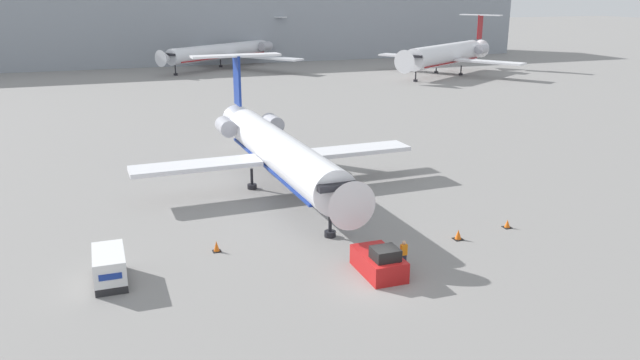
{
  "coord_description": "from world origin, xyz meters",
  "views": [
    {
      "loc": [
        -14.31,
        -29.63,
        16.26
      ],
      "look_at": [
        0.0,
        9.88,
        3.4
      ],
      "focal_mm": 35.0,
      "sensor_mm": 36.0,
      "label": 1
    }
  ],
  "objects_px": {
    "worker_near_tug": "(404,254)",
    "traffic_cone_right": "(458,235)",
    "airplane_main": "(278,150)",
    "traffic_cone_left": "(216,246)",
    "luggage_cart": "(109,267)",
    "airplane_parked_far_right": "(447,54)",
    "pushback_tug": "(379,262)",
    "airplane_parked_far_left": "(224,51)",
    "traffic_cone_mid": "(507,224)"
  },
  "relations": [
    {
      "from": "traffic_cone_mid",
      "to": "pushback_tug",
      "type": "bearing_deg",
      "value": -162.74
    },
    {
      "from": "traffic_cone_right",
      "to": "airplane_parked_far_right",
      "type": "bearing_deg",
      "value": 59.68
    },
    {
      "from": "traffic_cone_left",
      "to": "traffic_cone_mid",
      "type": "bearing_deg",
      "value": -8.03
    },
    {
      "from": "worker_near_tug",
      "to": "traffic_cone_mid",
      "type": "xyz_separation_m",
      "value": [
        10.07,
        3.49,
        -0.66
      ]
    },
    {
      "from": "airplane_parked_far_left",
      "to": "airplane_main",
      "type": "bearing_deg",
      "value": -98.62
    },
    {
      "from": "luggage_cart",
      "to": "airplane_parked_far_left",
      "type": "bearing_deg",
      "value": 74.73
    },
    {
      "from": "traffic_cone_left",
      "to": "traffic_cone_right",
      "type": "relative_size",
      "value": 1.05
    },
    {
      "from": "airplane_main",
      "to": "traffic_cone_right",
      "type": "distance_m",
      "value": 17.29
    },
    {
      "from": "traffic_cone_right",
      "to": "airplane_parked_far_left",
      "type": "height_order",
      "value": "airplane_parked_far_left"
    },
    {
      "from": "worker_near_tug",
      "to": "traffic_cone_left",
      "type": "distance_m",
      "value": 12.06
    },
    {
      "from": "pushback_tug",
      "to": "worker_near_tug",
      "type": "relative_size",
      "value": 2.2
    },
    {
      "from": "pushback_tug",
      "to": "airplane_main",
      "type": "bearing_deg",
      "value": 93.17
    },
    {
      "from": "traffic_cone_left",
      "to": "airplane_parked_far_right",
      "type": "height_order",
      "value": "airplane_parked_far_right"
    },
    {
      "from": "airplane_main",
      "to": "traffic_cone_mid",
      "type": "xyz_separation_m",
      "value": [
        12.78,
        -14.14,
        -3.14
      ]
    },
    {
      "from": "worker_near_tug",
      "to": "traffic_cone_right",
      "type": "distance_m",
      "value": 6.29
    },
    {
      "from": "traffic_cone_right",
      "to": "airplane_parked_far_right",
      "type": "relative_size",
      "value": 0.02
    },
    {
      "from": "airplane_parked_far_left",
      "to": "traffic_cone_right",
      "type": "bearing_deg",
      "value": -92.68
    },
    {
      "from": "pushback_tug",
      "to": "traffic_cone_left",
      "type": "bearing_deg",
      "value": 142.48
    },
    {
      "from": "pushback_tug",
      "to": "luggage_cart",
      "type": "xyz_separation_m",
      "value": [
        -15.13,
        4.26,
        0.2
      ]
    },
    {
      "from": "traffic_cone_right",
      "to": "luggage_cart",
      "type": "bearing_deg",
      "value": 176.72
    },
    {
      "from": "airplane_main",
      "to": "luggage_cart",
      "type": "xyz_separation_m",
      "value": [
        -14.14,
        -13.55,
        -2.49
      ]
    },
    {
      "from": "traffic_cone_left",
      "to": "luggage_cart",
      "type": "bearing_deg",
      "value": -161.06
    },
    {
      "from": "luggage_cart",
      "to": "airplane_parked_far_left",
      "type": "xyz_separation_m",
      "value": [
        27.18,
        99.61,
        2.67
      ]
    },
    {
      "from": "pushback_tug",
      "to": "luggage_cart",
      "type": "distance_m",
      "value": 15.72
    },
    {
      "from": "traffic_cone_left",
      "to": "traffic_cone_mid",
      "type": "height_order",
      "value": "traffic_cone_left"
    },
    {
      "from": "traffic_cone_left",
      "to": "airplane_main",
      "type": "bearing_deg",
      "value": 56.32
    },
    {
      "from": "pushback_tug",
      "to": "airplane_parked_far_left",
      "type": "relative_size",
      "value": 0.12
    },
    {
      "from": "traffic_cone_right",
      "to": "traffic_cone_mid",
      "type": "distance_m",
      "value": 4.52
    },
    {
      "from": "luggage_cart",
      "to": "worker_near_tug",
      "type": "bearing_deg",
      "value": -13.63
    },
    {
      "from": "luggage_cart",
      "to": "traffic_cone_mid",
      "type": "distance_m",
      "value": 26.94
    },
    {
      "from": "pushback_tug",
      "to": "traffic_cone_right",
      "type": "distance_m",
      "value": 7.92
    },
    {
      "from": "pushback_tug",
      "to": "traffic_cone_mid",
      "type": "relative_size",
      "value": 6.63
    },
    {
      "from": "worker_near_tug",
      "to": "traffic_cone_right",
      "type": "relative_size",
      "value": 2.58
    },
    {
      "from": "luggage_cart",
      "to": "airplane_parked_far_left",
      "type": "relative_size",
      "value": 0.11
    },
    {
      "from": "traffic_cone_mid",
      "to": "traffic_cone_left",
      "type": "bearing_deg",
      "value": 171.97
    },
    {
      "from": "traffic_cone_right",
      "to": "worker_near_tug",
      "type": "bearing_deg",
      "value": -153.47
    },
    {
      "from": "airplane_main",
      "to": "airplane_parked_far_left",
      "type": "distance_m",
      "value": 87.04
    },
    {
      "from": "pushback_tug",
      "to": "airplane_parked_far_right",
      "type": "xyz_separation_m",
      "value": [
        51.24,
        78.05,
        3.26
      ]
    },
    {
      "from": "airplane_main",
      "to": "airplane_parked_far_left",
      "type": "xyz_separation_m",
      "value": [
        13.04,
        86.05,
        0.18
      ]
    },
    {
      "from": "worker_near_tug",
      "to": "traffic_cone_left",
      "type": "bearing_deg",
      "value": 148.14
    },
    {
      "from": "pushback_tug",
      "to": "traffic_cone_right",
      "type": "relative_size",
      "value": 5.67
    },
    {
      "from": "worker_near_tug",
      "to": "traffic_cone_right",
      "type": "xyz_separation_m",
      "value": [
        5.6,
        2.8,
        -0.61
      ]
    },
    {
      "from": "airplane_parked_far_right",
      "to": "airplane_parked_far_left",
      "type": "bearing_deg",
      "value": 146.62
    },
    {
      "from": "pushback_tug",
      "to": "luggage_cart",
      "type": "relative_size",
      "value": 1.06
    },
    {
      "from": "airplane_parked_far_right",
      "to": "airplane_main",
      "type": "bearing_deg",
      "value": -130.92
    },
    {
      "from": "airplane_main",
      "to": "traffic_cone_left",
      "type": "xyz_separation_m",
      "value": [
        -7.52,
        -11.28,
        -3.07
      ]
    },
    {
      "from": "worker_near_tug",
      "to": "traffic_cone_mid",
      "type": "distance_m",
      "value": 10.68
    },
    {
      "from": "worker_near_tug",
      "to": "airplane_parked_far_right",
      "type": "bearing_deg",
      "value": 57.55
    },
    {
      "from": "luggage_cart",
      "to": "airplane_main",
      "type": "bearing_deg",
      "value": 43.78
    },
    {
      "from": "airplane_parked_far_right",
      "to": "pushback_tug",
      "type": "bearing_deg",
      "value": -123.28
    }
  ]
}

